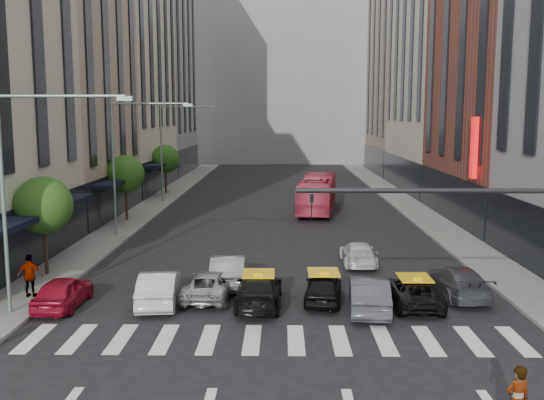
{
  "coord_description": "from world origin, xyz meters",
  "views": [
    {
      "loc": [
        0.05,
        -19.63,
        8.13
      ],
      "look_at": [
        -0.4,
        9.63,
        4.0
      ],
      "focal_mm": 40.0,
      "sensor_mm": 36.0,
      "label": 1
    }
  ],
  "objects_px": {
    "streetlamp_mid": "(128,149)",
    "streetlamp_far": "(171,139)",
    "taxi_center": "(323,287)",
    "pedestrian_far": "(30,276)",
    "taxi_left": "(259,290)",
    "car_white_front": "(159,288)",
    "bus": "(317,193)",
    "car_red": "(63,292)",
    "streetlamp_near": "(25,172)"
  },
  "relations": [
    {
      "from": "streetlamp_near",
      "to": "car_red",
      "type": "xyz_separation_m",
      "value": [
        0.84,
        1.11,
        -5.22
      ]
    },
    {
      "from": "streetlamp_far",
      "to": "pedestrian_far",
      "type": "xyz_separation_m",
      "value": [
        -0.95,
        -29.9,
        -4.8
      ]
    },
    {
      "from": "car_white_front",
      "to": "bus",
      "type": "xyz_separation_m",
      "value": [
        8.31,
        25.44,
        0.8
      ]
    },
    {
      "from": "car_red",
      "to": "bus",
      "type": "xyz_separation_m",
      "value": [
        12.31,
        25.93,
        0.86
      ]
    },
    {
      "from": "streetlamp_mid",
      "to": "car_red",
      "type": "xyz_separation_m",
      "value": [
        0.84,
        -14.89,
        -5.22
      ]
    },
    {
      "from": "streetlamp_mid",
      "to": "streetlamp_far",
      "type": "distance_m",
      "value": 16.0
    },
    {
      "from": "taxi_center",
      "to": "bus",
      "type": "height_order",
      "value": "bus"
    },
    {
      "from": "streetlamp_near",
      "to": "taxi_left",
      "type": "distance_m",
      "value": 10.63
    },
    {
      "from": "pedestrian_far",
      "to": "taxi_left",
      "type": "bearing_deg",
      "value": 176.27
    },
    {
      "from": "streetlamp_mid",
      "to": "taxi_center",
      "type": "distance_m",
      "value": 19.13
    },
    {
      "from": "streetlamp_mid",
      "to": "streetlamp_far",
      "type": "relative_size",
      "value": 1.0
    },
    {
      "from": "taxi_center",
      "to": "pedestrian_far",
      "type": "bearing_deg",
      "value": 6.11
    },
    {
      "from": "streetlamp_mid",
      "to": "pedestrian_far",
      "type": "distance_m",
      "value": 14.73
    },
    {
      "from": "streetlamp_mid",
      "to": "streetlamp_far",
      "type": "xyz_separation_m",
      "value": [
        0.0,
        16.0,
        0.0
      ]
    },
    {
      "from": "streetlamp_far",
      "to": "bus",
      "type": "relative_size",
      "value": 0.81
    },
    {
      "from": "streetlamp_mid",
      "to": "car_red",
      "type": "height_order",
      "value": "streetlamp_mid"
    },
    {
      "from": "streetlamp_near",
      "to": "car_red",
      "type": "bearing_deg",
      "value": 52.88
    },
    {
      "from": "taxi_center",
      "to": "streetlamp_far",
      "type": "bearing_deg",
      "value": -61.76
    },
    {
      "from": "streetlamp_mid",
      "to": "bus",
      "type": "relative_size",
      "value": 0.81
    },
    {
      "from": "car_red",
      "to": "taxi_left",
      "type": "bearing_deg",
      "value": -176.69
    },
    {
      "from": "taxi_center",
      "to": "pedestrian_far",
      "type": "relative_size",
      "value": 2.03
    },
    {
      "from": "streetlamp_near",
      "to": "car_white_front",
      "type": "xyz_separation_m",
      "value": [
        4.84,
        1.61,
        -5.16
      ]
    },
    {
      "from": "streetlamp_mid",
      "to": "bus",
      "type": "bearing_deg",
      "value": 40.01
    },
    {
      "from": "taxi_left",
      "to": "bus",
      "type": "distance_m",
      "value": 25.88
    },
    {
      "from": "car_white_front",
      "to": "bus",
      "type": "bearing_deg",
      "value": -113.37
    },
    {
      "from": "streetlamp_far",
      "to": "car_red",
      "type": "height_order",
      "value": "streetlamp_far"
    },
    {
      "from": "bus",
      "to": "pedestrian_far",
      "type": "bearing_deg",
      "value": 67.96
    },
    {
      "from": "taxi_left",
      "to": "pedestrian_far",
      "type": "bearing_deg",
      "value": -2.86
    },
    {
      "from": "streetlamp_far",
      "to": "car_white_front",
      "type": "relative_size",
      "value": 2.0
    },
    {
      "from": "car_red",
      "to": "streetlamp_far",
      "type": "bearing_deg",
      "value": -87.72
    },
    {
      "from": "taxi_left",
      "to": "car_red",
      "type": "bearing_deg",
      "value": 3.22
    },
    {
      "from": "streetlamp_near",
      "to": "taxi_center",
      "type": "distance_m",
      "value": 13.2
    },
    {
      "from": "streetlamp_mid",
      "to": "car_red",
      "type": "bearing_deg",
      "value": -86.76
    },
    {
      "from": "streetlamp_far",
      "to": "car_white_front",
      "type": "xyz_separation_m",
      "value": [
        4.84,
        -30.39,
        -5.16
      ]
    },
    {
      "from": "taxi_left",
      "to": "car_white_front",
      "type": "bearing_deg",
      "value": -0.93
    },
    {
      "from": "taxi_center",
      "to": "pedestrian_far",
      "type": "xyz_separation_m",
      "value": [
        -12.89,
        0.09,
        0.44
      ]
    },
    {
      "from": "car_red",
      "to": "taxi_left",
      "type": "distance_m",
      "value": 8.31
    },
    {
      "from": "streetlamp_far",
      "to": "taxi_center",
      "type": "height_order",
      "value": "streetlamp_far"
    },
    {
      "from": "car_red",
      "to": "pedestrian_far",
      "type": "relative_size",
      "value": 2.1
    },
    {
      "from": "streetlamp_far",
      "to": "car_red",
      "type": "relative_size",
      "value": 2.25
    },
    {
      "from": "bus",
      "to": "pedestrian_far",
      "type": "relative_size",
      "value": 5.81
    },
    {
      "from": "taxi_center",
      "to": "bus",
      "type": "xyz_separation_m",
      "value": [
        1.21,
        25.03,
        0.88
      ]
    },
    {
      "from": "car_white_front",
      "to": "taxi_left",
      "type": "relative_size",
      "value": 0.94
    },
    {
      "from": "streetlamp_near",
      "to": "car_red",
      "type": "distance_m",
      "value": 5.41
    },
    {
      "from": "streetlamp_near",
      "to": "streetlamp_far",
      "type": "bearing_deg",
      "value": 90.0
    },
    {
      "from": "car_red",
      "to": "car_white_front",
      "type": "xyz_separation_m",
      "value": [
        4.0,
        0.49,
        0.06
      ]
    },
    {
      "from": "car_white_front",
      "to": "car_red",
      "type": "bearing_deg",
      "value": 1.74
    },
    {
      "from": "car_white_front",
      "to": "pedestrian_far",
      "type": "height_order",
      "value": "pedestrian_far"
    },
    {
      "from": "streetlamp_far",
      "to": "taxi_center",
      "type": "relative_size",
      "value": 2.33
    },
    {
      "from": "taxi_center",
      "to": "pedestrian_far",
      "type": "distance_m",
      "value": 12.9
    }
  ]
}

